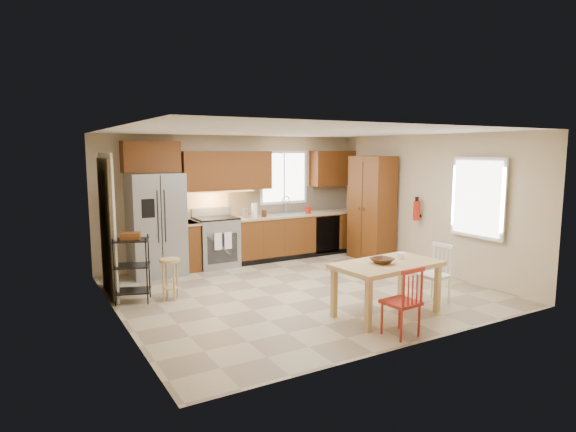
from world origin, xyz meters
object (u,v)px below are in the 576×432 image
Objects in this scene: range_stove at (216,243)px; dining_table at (386,289)px; utility_cart at (132,269)px; pantry at (372,208)px; table_bowl at (382,264)px; soap_bottle at (308,209)px; bar_stool at (170,279)px; table_jar at (400,257)px; fire_extinguisher at (417,211)px; chair_red at (401,301)px; refrigerator at (156,224)px; chair_white at (434,274)px.

dining_table is at bearing -75.42° from range_stove.
utility_cart is at bearing -142.54° from range_stove.
pantry is 7.15× the size of table_bowl.
soap_bottle is 3.79m from bar_stool.
pantry reaches higher than range_stove.
table_jar is at bearing -122.45° from pantry.
utility_cart is (-5.06, 0.59, -0.61)m from fire_extinguisher.
table_jar is at bearing -70.52° from range_stove.
pantry reaches higher than chair_red.
bar_stool is at bearing -130.42° from range_stove.
table_jar is (2.44, -3.58, -0.17)m from refrigerator.
table_jar is at bearing 43.67° from chair_red.
bar_stool is (-4.55, 0.43, -0.79)m from fire_extinguisher.
chair_red reaches higher than dining_table.
utility_cart reaches higher than table_jar.
bar_stool is (-2.25, 2.13, -0.41)m from table_bowl.
table_bowl is 0.42m from table_jar.
range_stove is at bearing 56.78° from utility_cart.
dining_table is at bearing -164.05° from table_jar.
fire_extinguisher is at bearing 40.41° from table_jar.
refrigerator reaches higher than utility_cart.
dining_table is at bearing 88.70° from chair_white.
chair_white is 4.42m from utility_cart.
pantry is 2.15× the size of utility_cart.
table_bowl is (-1.15, -3.65, -0.28)m from soap_bottle.
table_bowl reaches higher than bar_stool.
utility_cart is (-3.17, 2.20, -0.25)m from table_jar.
range_stove is at bearing 161.71° from pantry.
refrigerator is at bearing 155.48° from fire_extinguisher.
chair_red is (0.62, -4.39, -0.03)m from range_stove.
range_stove is at bearing 2.99° from refrigerator.
pantry is 3.17m from table_jar.
range_stove is 2.10m from soap_bottle.
utility_cart is at bearing -160.87° from soap_bottle.
bar_stool is at bearing 136.64° from table_bowl.
utility_cart is (-3.80, 2.24, 0.06)m from chair_white.
table_bowl is 3.60m from utility_cart.
refrigerator is 4.28m from dining_table.
chair_red is at bearing -81.93° from range_stove.
pantry is 1.07m from fire_extinguisher.
table_jar is 0.12× the size of utility_cart.
pantry is 2.46× the size of chair_white.
range_stove is at bearing 100.27° from dining_table.
soap_bottle is 0.22× the size of chair_white.
range_stove is at bearing 177.60° from soap_bottle.
pantry is at bearing 57.55° from table_jar.
bar_stool is (-4.35, -0.62, -0.74)m from pantry.
pantry is 4.46m from bar_stool.
refrigerator is at bearing 107.96° from chair_red.
dining_table is at bearing -49.67° from bar_stool.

